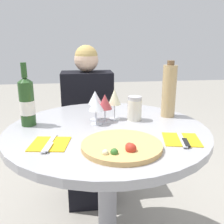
{
  "coord_description": "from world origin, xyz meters",
  "views": [
    {
      "loc": [
        -0.12,
        -1.15,
        1.19
      ],
      "look_at": [
        0.01,
        -0.08,
        0.88
      ],
      "focal_mm": 40.0,
      "sensor_mm": 36.0,
      "label": 1
    }
  ],
  "objects_px": {
    "chair_behind_diner": "(88,134)",
    "pizza_large": "(122,146)",
    "seated_diner": "(89,132)",
    "dining_table": "(107,154)",
    "tall_carafe": "(169,91)",
    "wine_bottle": "(27,102)"
  },
  "relations": [
    {
      "from": "seated_diner",
      "to": "wine_bottle",
      "type": "relative_size",
      "value": 3.72
    },
    {
      "from": "dining_table",
      "to": "wine_bottle",
      "type": "relative_size",
      "value": 3.16
    },
    {
      "from": "dining_table",
      "to": "wine_bottle",
      "type": "xyz_separation_m",
      "value": [
        -0.38,
        0.08,
        0.26
      ]
    },
    {
      "from": "seated_diner",
      "to": "tall_carafe",
      "type": "height_order",
      "value": "seated_diner"
    },
    {
      "from": "chair_behind_diner",
      "to": "seated_diner",
      "type": "height_order",
      "value": "seated_diner"
    },
    {
      "from": "seated_diner",
      "to": "wine_bottle",
      "type": "height_order",
      "value": "seated_diner"
    },
    {
      "from": "seated_diner",
      "to": "wine_bottle",
      "type": "distance_m",
      "value": 0.76
    },
    {
      "from": "seated_diner",
      "to": "pizza_large",
      "type": "relative_size",
      "value": 3.6
    },
    {
      "from": "dining_table",
      "to": "chair_behind_diner",
      "type": "height_order",
      "value": "chair_behind_diner"
    },
    {
      "from": "dining_table",
      "to": "tall_carafe",
      "type": "xyz_separation_m",
      "value": [
        0.36,
        0.14,
        0.29
      ]
    },
    {
      "from": "chair_behind_diner",
      "to": "pizza_large",
      "type": "relative_size",
      "value": 2.8
    },
    {
      "from": "wine_bottle",
      "to": "tall_carafe",
      "type": "distance_m",
      "value": 0.74
    },
    {
      "from": "seated_diner",
      "to": "dining_table",
      "type": "bearing_deg",
      "value": 96.08
    },
    {
      "from": "seated_diner",
      "to": "pizza_large",
      "type": "height_order",
      "value": "seated_diner"
    },
    {
      "from": "pizza_large",
      "to": "tall_carafe",
      "type": "xyz_separation_m",
      "value": [
        0.33,
        0.39,
        0.13
      ]
    },
    {
      "from": "dining_table",
      "to": "tall_carafe",
      "type": "height_order",
      "value": "tall_carafe"
    },
    {
      "from": "seated_diner",
      "to": "pizza_large",
      "type": "bearing_deg",
      "value": 96.33
    },
    {
      "from": "pizza_large",
      "to": "wine_bottle",
      "type": "bearing_deg",
      "value": 140.9
    },
    {
      "from": "chair_behind_diner",
      "to": "tall_carafe",
      "type": "relative_size",
      "value": 2.92
    },
    {
      "from": "chair_behind_diner",
      "to": "seated_diner",
      "type": "bearing_deg",
      "value": 90.0
    },
    {
      "from": "tall_carafe",
      "to": "pizza_large",
      "type": "bearing_deg",
      "value": -129.63
    },
    {
      "from": "seated_diner",
      "to": "tall_carafe",
      "type": "distance_m",
      "value": 0.79
    }
  ]
}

